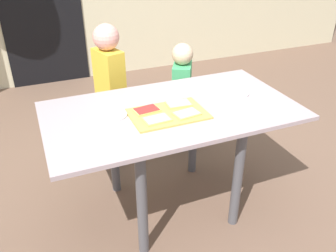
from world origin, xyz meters
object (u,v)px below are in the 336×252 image
object	(u,v)px
pizza_slice_far_left	(147,110)
pizza_slice_near_right	(187,114)
dining_table	(172,125)
child_right	(182,91)
pizza_slice_far_right	(179,104)
plate_white_left	(110,115)
cutting_board	(168,114)
pizza_slice_near_left	(157,119)
plate_white_right	(233,93)
child_left	(110,86)

from	to	relation	value
pizza_slice_far_left	pizza_slice_near_right	bearing A→B (deg)	-33.76
dining_table	child_right	xyz separation A→B (m)	(0.38, 0.68, -0.12)
dining_table	pizza_slice_far_right	bearing A→B (deg)	14.25
pizza_slice_far_left	plate_white_left	xyz separation A→B (m)	(-0.20, 0.05, -0.01)
cutting_board	pizza_slice_near_left	distance (m)	0.11
cutting_board	pizza_slice_near_right	size ratio (longest dim) A/B	2.76
pizza_slice_far_left	plate_white_right	distance (m)	0.62
plate_white_left	child_left	size ratio (longest dim) A/B	0.17
plate_white_right	cutting_board	bearing A→B (deg)	-167.18
pizza_slice_far_right	child_left	xyz separation A→B (m)	(-0.26, 0.68, -0.11)
pizza_slice_far_left	pizza_slice_near_right	distance (m)	0.24
pizza_slice_far_right	pizza_slice_near_right	size ratio (longest dim) A/B	0.97
pizza_slice_far_left	child_left	xyz separation A→B (m)	(-0.05, 0.68, -0.11)
cutting_board	pizza_slice_far_right	size ratio (longest dim) A/B	2.85
plate_white_left	plate_white_right	xyz separation A→B (m)	(0.82, -0.01, 0.00)
pizza_slice_far_right	pizza_slice_near_left	size ratio (longest dim) A/B	1.01
plate_white_left	plate_white_right	bearing A→B (deg)	-0.39
pizza_slice_far_left	pizza_slice_near_left	xyz separation A→B (m)	(0.01, -0.13, 0.00)
plate_white_left	pizza_slice_near_right	bearing A→B (deg)	-24.42
pizza_slice_far_left	child_right	size ratio (longest dim) A/B	0.17
plate_white_right	child_left	size ratio (longest dim) A/B	0.17
pizza_slice_near_right	child_left	distance (m)	0.86
pizza_slice_near_right	child_left	xyz separation A→B (m)	(-0.25, 0.81, -0.11)
pizza_slice_far_right	pizza_slice_near_left	world-z (taller)	same
plate_white_left	dining_table	bearing A→B (deg)	-9.45
cutting_board	pizza_slice_far_right	world-z (taller)	pizza_slice_far_right
pizza_slice_far_right	pizza_slice_near_right	bearing A→B (deg)	-93.82
cutting_board	pizza_slice_near_left	bearing A→B (deg)	-146.20
child_right	pizza_slice_near_right	bearing A→B (deg)	-112.78
pizza_slice_near_right	plate_white_right	bearing A→B (deg)	22.91
dining_table	plate_white_left	xyz separation A→B (m)	(-0.36, 0.06, 0.11)
dining_table	cutting_board	world-z (taller)	cutting_board
plate_white_right	pizza_slice_near_left	bearing A→B (deg)	-163.56
pizza_slice_near_left	child_left	world-z (taller)	child_left
dining_table	plate_white_right	xyz separation A→B (m)	(0.46, 0.05, 0.11)
pizza_slice_far_left	pizza_slice_near_right	world-z (taller)	same
pizza_slice_far_right	child_right	xyz separation A→B (m)	(0.33, 0.67, -0.24)
plate_white_left	child_right	xyz separation A→B (m)	(0.74, 0.62, -0.23)
pizza_slice_near_left	pizza_slice_near_right	bearing A→B (deg)	0.15
dining_table	child_left	world-z (taller)	child_left
dining_table	child_left	bearing A→B (deg)	106.60
cutting_board	pizza_slice_near_right	bearing A→B (deg)	-33.93
pizza_slice_far_right	plate_white_right	xyz separation A→B (m)	(0.41, 0.04, -0.01)
dining_table	pizza_slice_near_left	bearing A→B (deg)	-139.08
pizza_slice_near_right	plate_white_right	distance (m)	0.45
cutting_board	plate_white_right	distance (m)	0.52
pizza_slice_near_right	plate_white_left	distance (m)	0.44
child_left	cutting_board	bearing A→B (deg)	-78.27
child_left	plate_white_left	bearing A→B (deg)	-103.77
plate_white_left	cutting_board	bearing A→B (deg)	-21.32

